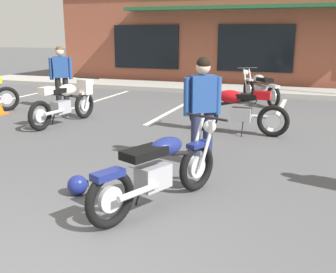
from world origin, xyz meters
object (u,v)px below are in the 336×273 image
object	(u,v)px
motorcycle_green_cafe_racer	(232,108)
person_in_shorts_foreground	(202,105)
motorcycle_red_sportbike	(67,100)
helmet_on_pavement	(78,185)
motorcycle_foreground_classic	(160,170)
person_by_back_row	(61,73)
motorcycle_silver_naked	(260,88)

from	to	relation	value
motorcycle_green_cafe_racer	person_in_shorts_foreground	size ratio (longest dim) A/B	1.26
person_in_shorts_foreground	motorcycle_red_sportbike	bearing A→B (deg)	153.35
motorcycle_green_cafe_racer	helmet_on_pavement	bearing A→B (deg)	-107.00
helmet_on_pavement	person_in_shorts_foreground	bearing A→B (deg)	56.61
motorcycle_foreground_classic	helmet_on_pavement	size ratio (longest dim) A/B	7.65
person_by_back_row	helmet_on_pavement	world-z (taller)	person_by_back_row
motorcycle_foreground_classic	helmet_on_pavement	bearing A→B (deg)	-178.71
person_by_back_row	motorcycle_red_sportbike	bearing A→B (deg)	-52.97
motorcycle_foreground_classic	motorcycle_green_cafe_racer	world-z (taller)	same
motorcycle_red_sportbike	motorcycle_silver_naked	xyz separation A→B (m)	(3.79, 4.16, -0.07)
motorcycle_red_sportbike	motorcycle_green_cafe_racer	size ratio (longest dim) A/B	1.00
motorcycle_foreground_classic	helmet_on_pavement	world-z (taller)	motorcycle_foreground_classic
motorcycle_red_sportbike	person_in_shorts_foreground	distance (m)	4.13
motorcycle_foreground_classic	person_in_shorts_foreground	world-z (taller)	person_in_shorts_foreground
motorcycle_red_sportbike	person_by_back_row	size ratio (longest dim) A/B	1.26
helmet_on_pavement	motorcycle_silver_naked	bearing A→B (deg)	80.64
motorcycle_red_sportbike	motorcycle_foreground_classic	bearing A→B (deg)	-44.54
motorcycle_foreground_classic	person_in_shorts_foreground	distance (m)	1.80
motorcycle_red_sportbike	motorcycle_silver_naked	distance (m)	5.63
motorcycle_red_sportbike	person_by_back_row	world-z (taller)	person_by_back_row
motorcycle_silver_naked	helmet_on_pavement	xyz separation A→B (m)	(-1.28, -7.76, -0.33)
motorcycle_foreground_classic	motorcycle_silver_naked	size ratio (longest dim) A/B	1.10
motorcycle_red_sportbike	motorcycle_green_cafe_racer	xyz separation A→B (m)	(3.72, 0.34, 0.00)
motorcycle_silver_naked	person_in_shorts_foreground	distance (m)	6.03
person_in_shorts_foreground	person_by_back_row	distance (m)	5.91
motorcycle_red_sportbike	helmet_on_pavement	bearing A→B (deg)	-55.06
motorcycle_green_cafe_racer	person_in_shorts_foreground	bearing A→B (deg)	-91.24
motorcycle_red_sportbike	person_in_shorts_foreground	world-z (taller)	person_in_shorts_foreground
motorcycle_foreground_classic	person_in_shorts_foreground	xyz separation A→B (m)	(0.04, 1.73, 0.49)
motorcycle_green_cafe_racer	person_by_back_row	bearing A→B (deg)	166.11
helmet_on_pavement	motorcycle_foreground_classic	bearing A→B (deg)	1.29
motorcycle_green_cafe_racer	person_by_back_row	world-z (taller)	person_by_back_row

